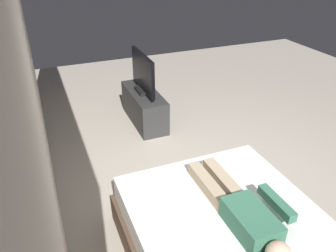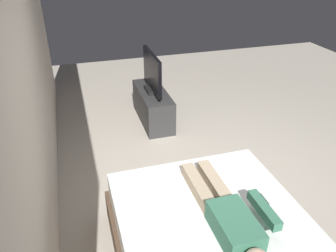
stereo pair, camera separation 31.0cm
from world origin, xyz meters
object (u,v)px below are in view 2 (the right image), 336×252
Objects in this scene: bed at (217,252)px; remote at (263,199)px; person at (229,215)px; tv_stand at (153,106)px; tv at (152,73)px.

bed is 13.04× the size of remote.
tv_stand is at bearing -2.06° from person.
bed is 2.89m from tv.
bed is at bearing 110.33° from remote.
bed is 0.37m from person.
tv is at bearing -2.06° from person.
remote is (0.15, -0.40, -0.07)m from person.
remote is 0.14× the size of tv_stand.
tv reaches higher than bed.
remote is (0.18, -0.49, 0.29)m from bed.
bed is 0.59m from remote.
tv_stand is 0.53m from tv.
remote reaches higher than tv_stand.
tv is at bearing -90.00° from tv_stand.
tv is (2.83, -0.18, 0.52)m from bed.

